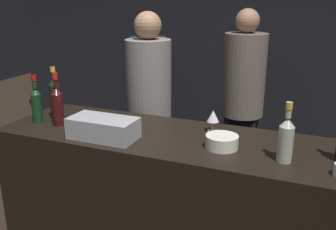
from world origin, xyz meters
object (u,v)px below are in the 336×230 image
person_blond_tee (243,97)px  bowl_white (222,141)px  red_wine_bottle_burgundy (36,103)px  person_grey_polo (149,110)px  ice_bin_with_bottles (103,127)px  wine_glass (213,117)px  red_wine_bottle_tall (57,104)px  champagne_bottle (55,97)px  rose_wine_bottle (286,138)px  person_in_hoodie (149,88)px

person_blond_tee → bowl_white: bearing=-7.0°
bowl_white → red_wine_bottle_burgundy: (-1.26, -0.04, 0.10)m
red_wine_bottle_burgundy → person_grey_polo: size_ratio=0.19×
ice_bin_with_bottles → person_grey_polo: size_ratio=0.23×
ice_bin_with_bottles → red_wine_bottle_burgundy: red_wine_bottle_burgundy is taller
wine_glass → person_grey_polo: bearing=145.4°
ice_bin_with_bottles → red_wine_bottle_burgundy: (-0.57, 0.08, 0.07)m
red_wine_bottle_tall → champagne_bottle: 0.17m
ice_bin_with_bottles → person_grey_polo: (-0.09, 0.82, -0.14)m
bowl_white → person_grey_polo: size_ratio=0.10×
rose_wine_bottle → wine_glass: bearing=147.5°
red_wine_bottle_tall → person_in_hoodie: person_in_hoodie is taller
rose_wine_bottle → person_grey_polo: (-1.12, 0.75, -0.20)m
bowl_white → red_wine_bottle_tall: size_ratio=0.52×
ice_bin_with_bottles → champagne_bottle: bearing=157.6°
champagne_bottle → ice_bin_with_bottles: bearing=-22.4°
rose_wine_bottle → bowl_white: bearing=171.1°
bowl_white → person_grey_polo: person_grey_polo is taller
person_in_hoodie → bowl_white: bearing=3.5°
red_wine_bottle_burgundy → champagne_bottle: size_ratio=0.91×
rose_wine_bottle → ice_bin_with_bottles: bearing=-176.3°
red_wine_bottle_tall → person_blond_tee: (0.92, 1.44, -0.21)m
person_blond_tee → ice_bin_with_bottles: bearing=-32.7°
wine_glass → person_blond_tee: (-0.05, 1.17, -0.16)m
ice_bin_with_bottles → person_in_hoodie: bearing=106.9°
ice_bin_with_bottles → wine_glass: wine_glass is taller
bowl_white → champagne_bottle: bearing=175.7°
person_blond_tee → person_grey_polo: (-0.61, -0.71, 0.00)m
red_wine_bottle_tall → rose_wine_bottle: 1.43m
champagne_bottle → person_in_hoodie: (-0.02, 1.53, -0.28)m
wine_glass → ice_bin_with_bottles: bearing=-147.5°
person_in_hoodie → champagne_bottle: bearing=-32.8°
wine_glass → person_blond_tee: person_blond_tee is taller
bowl_white → wine_glass: bearing=116.7°
bowl_white → rose_wine_bottle: rose_wine_bottle is taller
red_wine_bottle_tall → champagne_bottle: size_ratio=0.97×
champagne_bottle → person_in_hoodie: bearing=90.7°
person_in_hoodie → person_grey_polo: size_ratio=0.95×
ice_bin_with_bottles → person_grey_polo: bearing=96.0°
bowl_white → rose_wine_bottle: size_ratio=0.58×
red_wine_bottle_tall → person_blond_tee: 1.72m
bowl_white → ice_bin_with_bottles: bearing=-170.1°
person_in_hoodie → person_blond_tee: person_blond_tee is taller
bowl_white → person_blond_tee: size_ratio=0.10×
wine_glass → rose_wine_bottle: bearing=-32.5°
bowl_white → person_in_hoodie: size_ratio=0.11×
rose_wine_bottle → person_in_hoodie: size_ratio=0.19×
red_wine_bottle_tall → ice_bin_with_bottles: bearing=-12.7°
champagne_bottle → person_in_hoodie: size_ratio=0.22×
person_blond_tee → champagne_bottle: bearing=-52.0°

